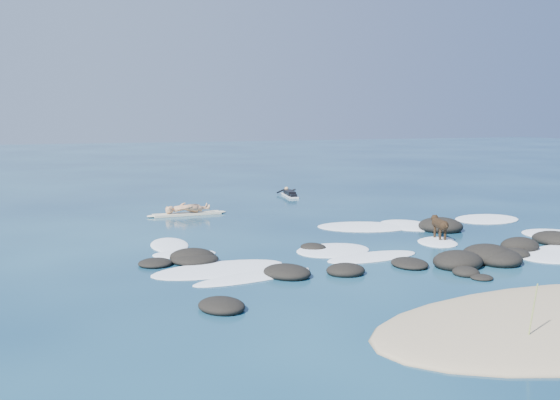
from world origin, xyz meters
name	(u,v)px	position (x,y,z in m)	size (l,w,h in m)	color
ground	(369,242)	(0.00, 0.00, 0.00)	(160.00, 160.00, 0.00)	#0A2642
reef_rocks	(421,252)	(0.35, -2.28, 0.12)	(13.41, 7.50, 0.61)	black
breaking_foam	(404,241)	(1.05, -0.36, 0.01)	(15.22, 8.71, 0.12)	white
standing_surfer_rig	(187,197)	(-4.07, 7.37, 0.73)	(3.23, 0.65, 1.84)	beige
paddling_surfer_rig	(289,194)	(1.98, 11.40, 0.13)	(1.02, 2.26, 0.39)	silver
dog	(439,224)	(2.20, -0.55, 0.52)	(0.49, 1.23, 0.79)	black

